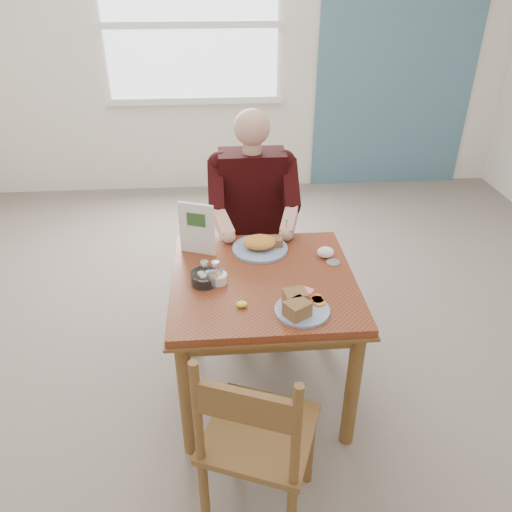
{
  "coord_description": "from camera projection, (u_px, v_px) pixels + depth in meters",
  "views": [
    {
      "loc": [
        -0.2,
        -2.06,
        2.09
      ],
      "look_at": [
        -0.04,
        0.0,
        0.88
      ],
      "focal_mm": 35.0,
      "sensor_mm": 36.0,
      "label": 1
    }
  ],
  "objects": [
    {
      "name": "lemon_wedge",
      "position": [
        242.0,
        304.0,
        2.25
      ],
      "size": [
        0.06,
        0.05,
        0.03
      ],
      "primitive_type": "ellipsoid",
      "rotation": [
        0.0,
        0.0,
        0.2
      ],
      "color": "#FCF535",
      "rests_on": "table"
    },
    {
      "name": "near_plate",
      "position": [
        300.0,
        306.0,
        2.21
      ],
      "size": [
        0.33,
        0.33,
        0.08
      ],
      "color": "white",
      "rests_on": "table"
    },
    {
      "name": "floor",
      "position": [
        262.0,
        388.0,
        2.85
      ],
      "size": [
        6.0,
        6.0,
        0.0
      ],
      "primitive_type": "plane",
      "color": "slate",
      "rests_on": "ground"
    },
    {
      "name": "caddy",
      "position": [
        218.0,
        278.0,
        2.41
      ],
      "size": [
        0.11,
        0.11,
        0.07
      ],
      "color": "white",
      "rests_on": "table"
    },
    {
      "name": "napkin",
      "position": [
        325.0,
        252.0,
        2.62
      ],
      "size": [
        0.1,
        0.09,
        0.06
      ],
      "primitive_type": "ellipsoid",
      "rotation": [
        0.0,
        0.0,
        -0.21
      ],
      "color": "white",
      "rests_on": "table"
    },
    {
      "name": "wall_back",
      "position": [
        235.0,
        47.0,
        4.71
      ],
      "size": [
        5.5,
        0.0,
        5.5
      ],
      "primitive_type": "plane",
      "rotation": [
        1.57,
        0.0,
        0.0
      ],
      "color": "white",
      "rests_on": "ground"
    },
    {
      "name": "menu",
      "position": [
        197.0,
        228.0,
        2.6
      ],
      "size": [
        0.19,
        0.09,
        0.29
      ],
      "color": "white",
      "rests_on": "table"
    },
    {
      "name": "table",
      "position": [
        263.0,
        296.0,
        2.52
      ],
      "size": [
        0.92,
        0.92,
        0.75
      ],
      "color": "maroon",
      "rests_on": "ground"
    },
    {
      "name": "creamer",
      "position": [
        205.0,
        278.0,
        2.4
      ],
      "size": [
        0.15,
        0.15,
        0.06
      ],
      "color": "white",
      "rests_on": "table"
    },
    {
      "name": "metal_dish",
      "position": [
        333.0,
        263.0,
        2.58
      ],
      "size": [
        0.07,
        0.07,
        0.01
      ],
      "primitive_type": "cylinder",
      "rotation": [
        0.0,
        0.0,
        -0.05
      ],
      "color": "silver",
      "rests_on": "table"
    },
    {
      "name": "window",
      "position": [
        191.0,
        25.0,
        4.55
      ],
      "size": [
        1.72,
        0.04,
        1.42
      ],
      "color": "white",
      "rests_on": "wall_back"
    },
    {
      "name": "far_plate",
      "position": [
        261.0,
        245.0,
        2.69
      ],
      "size": [
        0.31,
        0.31,
        0.08
      ],
      "color": "white",
      "rests_on": "table"
    },
    {
      "name": "chair_near",
      "position": [
        256.0,
        440.0,
        1.96
      ],
      "size": [
        0.54,
        0.54,
        0.95
      ],
      "color": "brown",
      "rests_on": "ground"
    },
    {
      "name": "accent_panel",
      "position": [
        401.0,
        46.0,
        4.8
      ],
      "size": [
        1.6,
        0.02,
        2.8
      ],
      "primitive_type": "cube",
      "color": "slate",
      "rests_on": "ground"
    },
    {
      "name": "shakers",
      "position": [
        210.0,
        269.0,
        2.44
      ],
      "size": [
        0.1,
        0.05,
        0.09
      ],
      "color": "white",
      "rests_on": "table"
    },
    {
      "name": "diner",
      "position": [
        253.0,
        206.0,
        3.04
      ],
      "size": [
        0.53,
        0.56,
        1.39
      ],
      "color": "gray",
      "rests_on": "chair_far"
    },
    {
      "name": "chair_far",
      "position": [
        252.0,
        246.0,
        3.29
      ],
      "size": [
        0.42,
        0.42,
        0.95
      ],
      "color": "brown",
      "rests_on": "ground"
    }
  ]
}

